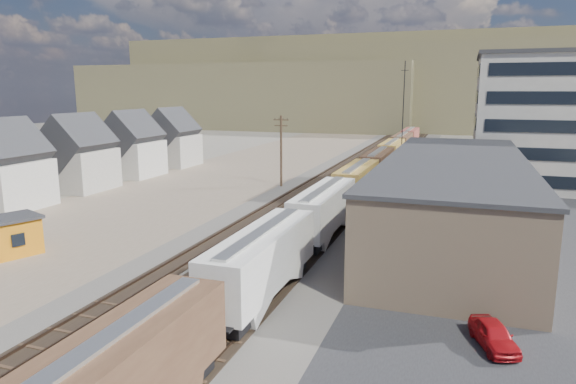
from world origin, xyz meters
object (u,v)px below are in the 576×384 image
(freight_train, at_px, (368,172))
(utility_pole_north, at_px, (281,149))
(maintenance_shed, at_px, (10,236))
(parked_car_blue, at_px, (500,181))
(parked_car_red, at_px, (494,335))

(freight_train, height_order, utility_pole_north, utility_pole_north)
(utility_pole_north, bearing_deg, maintenance_shed, -106.62)
(maintenance_shed, distance_m, parked_car_blue, 61.22)
(freight_train, distance_m, parked_car_red, 42.30)
(maintenance_shed, bearing_deg, parked_car_blue, 49.09)
(freight_train, relative_size, maintenance_shed, 21.88)
(freight_train, distance_m, parked_car_blue, 19.83)
(freight_train, height_order, parked_car_blue, freight_train)
(freight_train, xyz_separation_m, utility_pole_north, (-12.30, -0.07, 2.50))
(utility_pole_north, relative_size, parked_car_blue, 1.73)
(maintenance_shed, xyz_separation_m, parked_car_red, (37.07, -3.64, -1.00))
(utility_pole_north, bearing_deg, parked_car_blue, 19.03)
(maintenance_shed, distance_m, parked_car_red, 37.26)
(utility_pole_north, distance_m, parked_car_red, 47.91)
(freight_train, height_order, maintenance_shed, freight_train)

